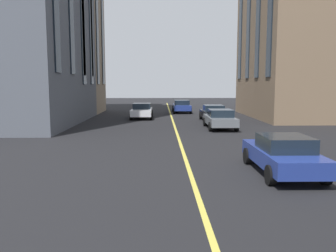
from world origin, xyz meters
TOP-DOWN VIEW (x-y plane):
  - lane_centre_line at (20.00, 0.00)m, footprint 80.00×0.16m
  - car_grey_parked_a at (27.60, -3.13)m, footprint 4.40×1.95m
  - car_blue_far at (15.30, -3.25)m, footprint 4.40×1.95m
  - car_black_mid at (32.55, -3.39)m, footprint 4.40×1.95m
  - car_white_near at (35.06, 2.75)m, footprint 4.40×1.95m
  - car_blue_trailing at (41.29, -1.26)m, footprint 4.40×1.95m
  - building_left_far at (38.13, 12.41)m, footprint 13.25×9.95m

SIDE VIEW (x-z plane):
  - lane_centre_line at x=20.00m, z-range 0.00..0.01m
  - car_grey_parked_a at x=27.60m, z-range 0.02..1.39m
  - car_blue_far at x=15.30m, z-range 0.02..1.39m
  - car_black_mid at x=32.55m, z-range 0.02..1.39m
  - car_white_near at x=35.06m, z-range 0.02..1.39m
  - car_blue_trailing at x=41.29m, z-range 0.02..1.39m
  - building_left_far at x=38.13m, z-range 0.00..22.08m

